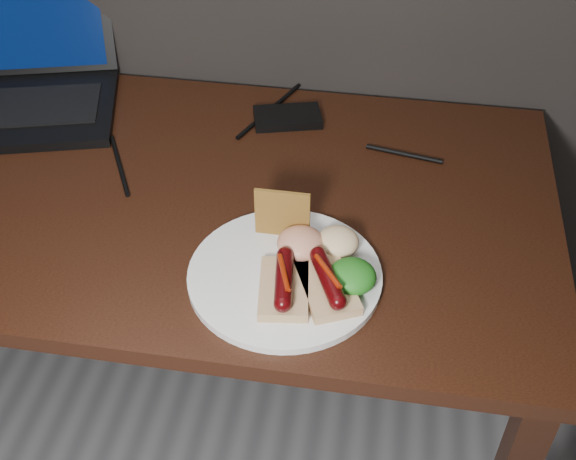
{
  "coord_description": "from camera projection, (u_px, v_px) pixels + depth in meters",
  "views": [
    {
      "loc": [
        0.4,
        0.46,
        1.52
      ],
      "look_at": [
        0.28,
        1.23,
        0.82
      ],
      "focal_mm": 45.0,
      "sensor_mm": 36.0,
      "label": 1
    }
  ],
  "objects": [
    {
      "name": "salad_greens",
      "position": [
        352.0,
        276.0,
        1.03
      ],
      "size": [
        0.07,
        0.07,
        0.04
      ],
      "primitive_type": "ellipsoid",
      "color": "#1C5D12",
      "rests_on": "plate"
    },
    {
      "name": "laptop",
      "position": [
        13.0,
        76.0,
        1.41
      ],
      "size": [
        0.47,
        0.43,
        0.25
      ],
      "color": "black",
      "rests_on": "desk"
    },
    {
      "name": "plate",
      "position": [
        285.0,
        275.0,
        1.07
      ],
      "size": [
        0.36,
        0.36,
        0.01
      ],
      "primitive_type": "cylinder",
      "rotation": [
        0.0,
        0.0,
        -0.28
      ],
      "color": "silver",
      "rests_on": "desk"
    },
    {
      "name": "desk_cables",
      "position": [
        178.0,
        136.0,
        1.34
      ],
      "size": [
        0.9,
        0.4,
        0.01
      ],
      "color": "black",
      "rests_on": "desk"
    },
    {
      "name": "desk",
      "position": [
        151.0,
        223.0,
        1.3
      ],
      "size": [
        1.4,
        0.7,
        0.75
      ],
      "color": "#32180C",
      "rests_on": "ground"
    },
    {
      "name": "crispbread",
      "position": [
        282.0,
        214.0,
        1.1
      ],
      "size": [
        0.08,
        0.01,
        0.08
      ],
      "primitive_type": "cube",
      "color": "#AE812F",
      "rests_on": "plate"
    },
    {
      "name": "coleslaw_mound",
      "position": [
        338.0,
        241.0,
        1.09
      ],
      "size": [
        0.06,
        0.06,
        0.04
      ],
      "primitive_type": "ellipsoid",
      "color": "beige",
      "rests_on": "plate"
    },
    {
      "name": "bread_sausage_center",
      "position": [
        284.0,
        284.0,
        1.02
      ],
      "size": [
        0.08,
        0.12,
        0.04
      ],
      "color": "#E4BB86",
      "rests_on": "plate"
    },
    {
      "name": "salsa_mound",
      "position": [
        301.0,
        243.0,
        1.08
      ],
      "size": [
        0.07,
        0.07,
        0.04
      ],
      "primitive_type": "ellipsoid",
      "color": "#AB1711",
      "rests_on": "plate"
    },
    {
      "name": "hard_drive",
      "position": [
        287.0,
        117.0,
        1.38
      ],
      "size": [
        0.14,
        0.11,
        0.02
      ],
      "primitive_type": "cube",
      "rotation": [
        0.0,
        0.0,
        0.27
      ],
      "color": "black",
      "rests_on": "desk"
    },
    {
      "name": "bread_sausage_right",
      "position": [
        327.0,
        283.0,
        1.03
      ],
      "size": [
        0.11,
        0.13,
        0.04
      ],
      "color": "#E4BB86",
      "rests_on": "plate"
    }
  ]
}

